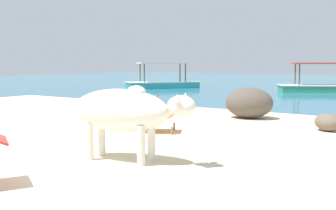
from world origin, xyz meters
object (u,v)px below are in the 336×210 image
at_px(cow, 123,111).
at_px(boat_teal, 163,83).
at_px(deck_chair_far, 154,112).
at_px(boat_green, 322,86).

xyz_separation_m(cow, boat_teal, (-8.57, 12.98, -0.41)).
bearing_deg(deck_chair_far, boat_teal, 95.48).
relative_size(deck_chair_far, boat_green, 0.25).
bearing_deg(cow, boat_teal, 112.98).
bearing_deg(deck_chair_far, cow, -92.66).
height_order(deck_chair_far, boat_teal, boat_teal).
distance_m(cow, boat_green, 14.64).
relative_size(cow, boat_teal, 0.50).
bearing_deg(cow, boat_green, 84.12).
distance_m(deck_chair_far, boat_green, 12.55).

